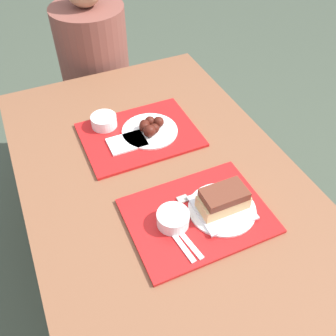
# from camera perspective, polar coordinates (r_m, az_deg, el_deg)

# --- Properties ---
(ground_plane) EXTENTS (12.00, 12.00, 0.00)m
(ground_plane) POSITION_cam_1_polar(r_m,az_deg,el_deg) (1.94, -0.28, -17.76)
(ground_plane) COLOR #424C3D
(picnic_table) EXTENTS (0.95, 1.58, 0.77)m
(picnic_table) POSITION_cam_1_polar(r_m,az_deg,el_deg) (1.38, -0.38, -4.97)
(picnic_table) COLOR brown
(picnic_table) RESTS_ON ground_plane
(picnic_bench_far) EXTENTS (0.90, 0.28, 0.45)m
(picnic_bench_far) POSITION_cam_1_polar(r_m,az_deg,el_deg) (2.29, -10.73, 8.39)
(picnic_bench_far) COLOR brown
(picnic_bench_far) RESTS_ON ground_plane
(tray_near) EXTENTS (0.44, 0.33, 0.01)m
(tray_near) POSITION_cam_1_polar(r_m,az_deg,el_deg) (1.21, 4.56, -7.26)
(tray_near) COLOR red
(tray_near) RESTS_ON picnic_table
(tray_far) EXTENTS (0.44, 0.33, 0.01)m
(tray_far) POSITION_cam_1_polar(r_m,az_deg,el_deg) (1.49, -4.33, 5.06)
(tray_far) COLOR red
(tray_far) RESTS_ON picnic_table
(bowl_coleslaw_near) EXTENTS (0.10, 0.10, 0.05)m
(bowl_coleslaw_near) POSITION_cam_1_polar(r_m,az_deg,el_deg) (1.16, 0.78, -7.64)
(bowl_coleslaw_near) COLOR white
(bowl_coleslaw_near) RESTS_ON tray_near
(brisket_sandwich_plate) EXTENTS (0.22, 0.22, 0.09)m
(brisket_sandwich_plate) POSITION_cam_1_polar(r_m,az_deg,el_deg) (1.20, 8.36, -5.29)
(brisket_sandwich_plate) COLOR white
(brisket_sandwich_plate) RESTS_ON tray_near
(plastic_fork_near) EXTENTS (0.04, 0.17, 0.00)m
(plastic_fork_near) POSITION_cam_1_polar(r_m,az_deg,el_deg) (1.14, 1.59, -11.01)
(plastic_fork_near) COLOR white
(plastic_fork_near) RESTS_ON tray_near
(plastic_knife_near) EXTENTS (0.04, 0.17, 0.00)m
(plastic_knife_near) POSITION_cam_1_polar(r_m,az_deg,el_deg) (1.15, 2.60, -10.63)
(plastic_knife_near) COLOR white
(plastic_knife_near) RESTS_ON tray_near
(condiment_packet) EXTENTS (0.04, 0.03, 0.01)m
(condiment_packet) POSITION_cam_1_polar(r_m,az_deg,el_deg) (1.24, 2.26, -4.76)
(condiment_packet) COLOR #A59E93
(condiment_packet) RESTS_ON tray_near
(bowl_coleslaw_far) EXTENTS (0.10, 0.10, 0.05)m
(bowl_coleslaw_far) POSITION_cam_1_polar(r_m,az_deg,el_deg) (1.52, -9.75, 7.15)
(bowl_coleslaw_far) COLOR white
(bowl_coleslaw_far) RESTS_ON tray_far
(wings_plate_far) EXTENTS (0.22, 0.22, 0.06)m
(wings_plate_far) POSITION_cam_1_polar(r_m,az_deg,el_deg) (1.48, -2.77, 6.07)
(wings_plate_far) COLOR white
(wings_plate_far) RESTS_ON tray_far
(napkin_far) EXTENTS (0.14, 0.10, 0.01)m
(napkin_far) POSITION_cam_1_polar(r_m,az_deg,el_deg) (1.44, -6.26, 3.90)
(napkin_far) COLOR white
(napkin_far) RESTS_ON tray_far
(person_seated_across) EXTENTS (0.37, 0.37, 0.72)m
(person_seated_across) POSITION_cam_1_polar(r_m,az_deg,el_deg) (2.10, -11.32, 16.62)
(person_seated_across) COLOR brown
(person_seated_across) RESTS_ON picnic_bench_far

